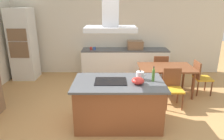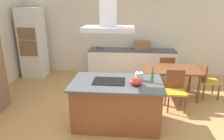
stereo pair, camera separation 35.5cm
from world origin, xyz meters
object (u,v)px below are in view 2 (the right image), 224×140
Objects in this scene: coffee_mug_blue at (101,48)px; wall_oven_stack at (33,43)px; tea_kettle at (139,76)px; chair_facing_island at (175,87)px; coffee_mug_red at (98,48)px; chair_at_right_end at (207,78)px; mixing_bowl at (136,82)px; olive_oil_bottle at (152,76)px; dining_table at (171,71)px; range_hood at (109,16)px; cooktop at (109,81)px; countertop_microwave at (142,45)px.

wall_oven_stack is at bearing -175.77° from coffee_mug_blue.
chair_facing_island is (0.86, 0.65, -0.47)m from tea_kettle.
chair_at_right_end is (3.01, -1.37, -0.44)m from coffee_mug_red.
mixing_bowl is at bearing -70.43° from coffee_mug_blue.
mixing_bowl is at bearing -68.45° from coffee_mug_red.
olive_oil_bottle reaches higher than mixing_bowl.
dining_table is at bearing 59.11° from mixing_bowl.
chair_facing_island is 2.28m from range_hood.
olive_oil_bottle is at bearing -137.41° from chair_at_right_end.
chair_at_right_end is at bearing 31.38° from cooktop.
wall_oven_stack is at bearing 136.09° from range_hood.
range_hood reaches higher than olive_oil_bottle.
range_hood is (0.65, -2.80, 1.16)m from coffee_mug_red.
chair_at_right_end is at bearing 40.17° from mixing_bowl.
tea_kettle is 2.91m from coffee_mug_blue.
coffee_mug_red is 0.04× the size of wall_oven_stack.
chair_facing_island is (0.00, -0.67, -0.16)m from dining_table.
wall_oven_stack is at bearing 136.09° from cooktop.
coffee_mug_red is 0.11m from coffee_mug_blue.
mixing_bowl is at bearing -14.13° from range_hood.
chair_at_right_end is at bearing 31.38° from range_hood.
tea_kettle is at bearing 12.11° from range_hood.
tea_kettle is at bearing -67.45° from coffee_mug_blue.
range_hood is (-1.44, -0.77, 1.59)m from chair_facing_island.
dining_table is (1.44, 1.43, -0.24)m from cooktop.
range_hood reaches higher than coffee_mug_blue.
tea_kettle is at bearing 73.95° from mixing_bowl.
coffee_mug_red is at bearing 155.55° from chair_at_right_end.
coffee_mug_blue is (-1.31, -0.07, -0.09)m from countertop_microwave.
wall_oven_stack reaches higher than mixing_bowl.
dining_table is 1.57× the size of chair_at_right_end.
olive_oil_bottle is 0.13× the size of wall_oven_stack.
olive_oil_bottle is at bearing 1.23° from cooktop.
coffee_mug_blue is at bearing 154.58° from chair_at_right_end.
coffee_mug_red reaches higher than chair_at_right_end.
range_hood is at bearing -178.77° from olive_oil_bottle.
cooktop is 6.67× the size of coffee_mug_red.
dining_table is (0.93, 1.56, -0.30)m from mixing_bowl.
range_hood is (-0.57, -0.12, 1.12)m from tea_kettle.
cooktop is at bearing -178.77° from olive_oil_bottle.
countertop_microwave is at bearing 85.90° from tea_kettle.
range_hood reaches higher than countertop_microwave.
wall_oven_stack is (-3.56, 2.63, 0.08)m from olive_oil_bottle.
countertop_microwave is (0.77, 2.88, 0.13)m from cooktop.
wall_oven_stack is at bearing 142.80° from tea_kettle.
wall_oven_stack is 2.44× the size of range_hood.
countertop_microwave is at bearing 114.69° from dining_table.
cooktop is 0.67× the size of chair_facing_island.
countertop_microwave is 0.36× the size of dining_table.
chair_facing_island is (4.19, -1.88, -0.59)m from wall_oven_stack.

